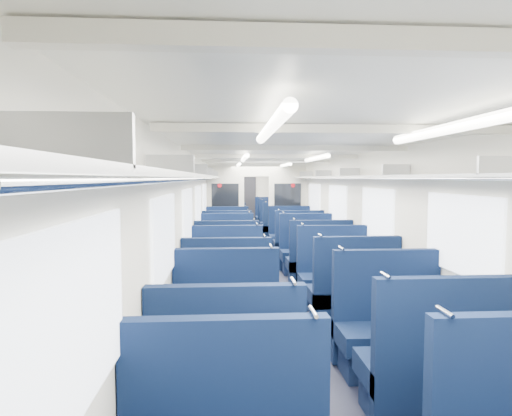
{
  "coord_description": "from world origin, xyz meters",
  "views": [
    {
      "loc": [
        -0.81,
        -9.13,
        1.96
      ],
      "look_at": [
        -0.03,
        2.74,
        1.13
      ],
      "focal_mm": 30.43,
      "sensor_mm": 36.0,
      "label": 1
    }
  ],
  "objects_px": {
    "bulkhead": "(256,204)",
    "seat_13": "(319,265)",
    "seat_4": "(226,390)",
    "seat_7": "(390,333)",
    "seat_20": "(227,229)",
    "seat_5": "(434,375)",
    "seat_10": "(227,280)",
    "seat_22": "(227,225)",
    "seat_6": "(226,330)",
    "seat_18": "(227,239)",
    "seat_19": "(290,238)",
    "seat_14": "(227,253)",
    "seat_24": "(227,222)",
    "seat_8": "(227,300)",
    "seat_17": "(298,245)",
    "seat_15": "(307,254)",
    "seat_27": "(270,218)",
    "seat_21": "(280,228)",
    "seat_23": "(276,225)",
    "seat_11": "(334,280)",
    "seat_26": "(227,218)",
    "seat_9": "(353,297)",
    "seat_25": "(273,221)",
    "seat_16": "(227,246)",
    "end_door": "(247,201)"
  },
  "relations": [
    {
      "from": "seat_11",
      "to": "bulkhead",
      "type": "bearing_deg",
      "value": 98.39
    },
    {
      "from": "seat_10",
      "to": "seat_14",
      "type": "xyz_separation_m",
      "value": [
        0.0,
        2.37,
        0.0
      ]
    },
    {
      "from": "seat_9",
      "to": "seat_19",
      "type": "height_order",
      "value": "same"
    },
    {
      "from": "bulkhead",
      "to": "seat_25",
      "type": "xyz_separation_m",
      "value": [
        0.83,
        3.5,
        -0.85
      ]
    },
    {
      "from": "seat_7",
      "to": "seat_18",
      "type": "distance_m",
      "value": 7.1
    },
    {
      "from": "seat_20",
      "to": "seat_9",
      "type": "bearing_deg",
      "value": -77.82
    },
    {
      "from": "seat_17",
      "to": "seat_6",
      "type": "bearing_deg",
      "value": -106.63
    },
    {
      "from": "seat_13",
      "to": "seat_24",
      "type": "distance_m",
      "value": 8.04
    },
    {
      "from": "seat_7",
      "to": "seat_23",
      "type": "height_order",
      "value": "same"
    },
    {
      "from": "seat_13",
      "to": "seat_25",
      "type": "distance_m",
      "value": 7.98
    },
    {
      "from": "seat_13",
      "to": "seat_27",
      "type": "height_order",
      "value": "same"
    },
    {
      "from": "seat_17",
      "to": "seat_21",
      "type": "distance_m",
      "value": 3.38
    },
    {
      "from": "seat_24",
      "to": "seat_8",
      "type": "bearing_deg",
      "value": -90.0
    },
    {
      "from": "seat_21",
      "to": "seat_25",
      "type": "bearing_deg",
      "value": 90.0
    },
    {
      "from": "bulkhead",
      "to": "seat_20",
      "type": "relative_size",
      "value": 2.24
    },
    {
      "from": "seat_8",
      "to": "seat_25",
      "type": "relative_size",
      "value": 1.0
    },
    {
      "from": "seat_7",
      "to": "seat_15",
      "type": "bearing_deg",
      "value": 90.0
    },
    {
      "from": "seat_4",
      "to": "seat_7",
      "type": "xyz_separation_m",
      "value": [
        1.66,
        1.07,
        0.0
      ]
    },
    {
      "from": "seat_18",
      "to": "seat_27",
      "type": "distance_m",
      "value": 5.86
    },
    {
      "from": "seat_5",
      "to": "seat_8",
      "type": "bearing_deg",
      "value": 126.44
    },
    {
      "from": "seat_20",
      "to": "seat_5",
      "type": "bearing_deg",
      "value": -80.53
    },
    {
      "from": "seat_6",
      "to": "seat_22",
      "type": "xyz_separation_m",
      "value": [
        0.0,
        9.91,
        0.0
      ]
    },
    {
      "from": "seat_16",
      "to": "end_door",
      "type": "bearing_deg",
      "value": 84.15
    },
    {
      "from": "seat_6",
      "to": "seat_26",
      "type": "distance_m",
      "value": 12.44
    },
    {
      "from": "seat_6",
      "to": "seat_9",
      "type": "xyz_separation_m",
      "value": [
        1.66,
        1.14,
        0.0
      ]
    },
    {
      "from": "seat_6",
      "to": "seat_18",
      "type": "relative_size",
      "value": 1.0
    },
    {
      "from": "bulkhead",
      "to": "seat_23",
      "type": "relative_size",
      "value": 2.24
    },
    {
      "from": "seat_14",
      "to": "seat_10",
      "type": "bearing_deg",
      "value": -90.0
    },
    {
      "from": "seat_7",
      "to": "seat_19",
      "type": "xyz_separation_m",
      "value": [
        0.0,
        7.01,
        0.0
      ]
    },
    {
      "from": "seat_4",
      "to": "seat_6",
      "type": "xyz_separation_m",
      "value": [
        0.0,
        1.27,
        0.0
      ]
    },
    {
      "from": "bulkhead",
      "to": "seat_15",
      "type": "height_order",
      "value": "bulkhead"
    },
    {
      "from": "bulkhead",
      "to": "seat_6",
      "type": "bearing_deg",
      "value": -96.12
    },
    {
      "from": "seat_5",
      "to": "seat_24",
      "type": "bearing_deg",
      "value": 97.71
    },
    {
      "from": "seat_6",
      "to": "seat_14",
      "type": "height_order",
      "value": "same"
    },
    {
      "from": "seat_4",
      "to": "seat_23",
      "type": "height_order",
      "value": "same"
    },
    {
      "from": "seat_7",
      "to": "seat_25",
      "type": "distance_m",
      "value": 11.44
    },
    {
      "from": "seat_17",
      "to": "seat_27",
      "type": "relative_size",
      "value": 1.0
    },
    {
      "from": "seat_19",
      "to": "seat_25",
      "type": "distance_m",
      "value": 4.43
    },
    {
      "from": "seat_10",
      "to": "seat_22",
      "type": "xyz_separation_m",
      "value": [
        0.0,
        7.7,
        0.0
      ]
    },
    {
      "from": "seat_6",
      "to": "seat_16",
      "type": "relative_size",
      "value": 1.0
    },
    {
      "from": "seat_9",
      "to": "seat_24",
      "type": "xyz_separation_m",
      "value": [
        -1.66,
        10.0,
        0.0
      ]
    },
    {
      "from": "seat_14",
      "to": "seat_17",
      "type": "xyz_separation_m",
      "value": [
        1.66,
        0.98,
        0.0
      ]
    },
    {
      "from": "seat_16",
      "to": "seat_20",
      "type": "xyz_separation_m",
      "value": [
        0.0,
        3.25,
        0.0
      ]
    },
    {
      "from": "bulkhead",
      "to": "seat_13",
      "type": "xyz_separation_m",
      "value": [
        0.83,
        -4.48,
        -0.85
      ]
    },
    {
      "from": "seat_24",
      "to": "seat_25",
      "type": "xyz_separation_m",
      "value": [
        1.66,
        0.11,
        0.0
      ]
    },
    {
      "from": "bulkhead",
      "to": "seat_23",
      "type": "height_order",
      "value": "bulkhead"
    },
    {
      "from": "seat_15",
      "to": "seat_26",
      "type": "height_order",
      "value": "same"
    },
    {
      "from": "seat_9",
      "to": "seat_13",
      "type": "bearing_deg",
      "value": 90.0
    },
    {
      "from": "seat_8",
      "to": "seat_26",
      "type": "relative_size",
      "value": 1.0
    },
    {
      "from": "seat_11",
      "to": "seat_15",
      "type": "distance_m",
      "value": 2.28
    }
  ]
}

